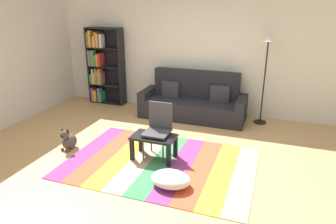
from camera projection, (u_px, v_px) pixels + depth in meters
The scene contains 12 objects.
ground_plane at pixel (157, 157), 5.16m from camera, with size 14.00×14.00×0.00m, color tan.
back_wall at pixel (198, 52), 6.97m from camera, with size 6.80×0.10×2.70m, color silver.
left_wall at pixel (16, 56), 6.44m from camera, with size 0.10×5.50×2.70m, color beige.
rug at pixel (161, 163), 4.97m from camera, with size 2.93×2.04×0.01m.
couch at pixel (193, 102), 6.82m from camera, with size 2.26×0.80×1.00m.
bookshelf at pixel (102, 66), 7.64m from camera, with size 0.90×0.28×1.84m.
coffee_table at pixel (154, 141), 5.01m from camera, with size 0.70×0.42×0.39m.
pouf at pixel (171, 179), 4.31m from camera, with size 0.56×0.43×0.21m, color white.
dog at pixel (69, 140), 5.40m from camera, with size 0.22×0.35×0.40m.
standing_lamp at pixel (268, 49), 6.10m from camera, with size 0.32×0.32×1.84m.
tv_remote at pixel (156, 136), 4.97m from camera, with size 0.04×0.15×0.02m, color black.
folding_chair at pixel (159, 125), 5.06m from camera, with size 0.40×0.40×0.90m.
Camera 1 is at (1.72, -4.28, 2.45)m, focal length 33.44 mm.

